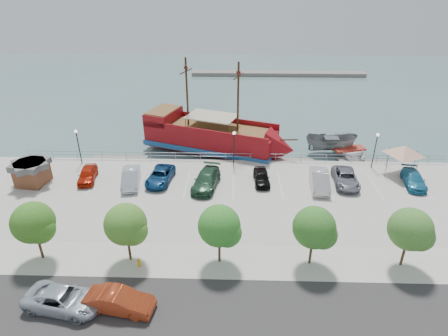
{
  "coord_description": "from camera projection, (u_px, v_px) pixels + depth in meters",
  "views": [
    {
      "loc": [
        0.03,
        -32.59,
        19.97
      ],
      "look_at": [
        -1.0,
        2.0,
        2.0
      ],
      "focal_mm": 30.0,
      "sensor_mm": 36.0,
      "label": 1
    }
  ],
  "objects": [
    {
      "name": "ground",
      "position": [
        233.0,
        203.0,
        38.57
      ],
      "size": [
        160.0,
        160.0,
        0.0
      ],
      "primitive_type": "plane",
      "color": "#466566"
    },
    {
      "name": "street",
      "position": [
        231.0,
        325.0,
        23.91
      ],
      "size": [
        100.0,
        8.0,
        0.04
      ],
      "primitive_type": "cube",
      "color": "#343031",
      "rests_on": "land_slab"
    },
    {
      "name": "sidewalk",
      "position": [
        232.0,
        261.0,
        29.23
      ],
      "size": [
        100.0,
        4.0,
        0.05
      ],
      "primitive_type": "cube",
      "color": "beige",
      "rests_on": "land_slab"
    },
    {
      "name": "seawall_railing",
      "position": [
        234.0,
        157.0,
        44.79
      ],
      "size": [
        50.0,
        0.06,
        1.0
      ],
      "color": "gray",
      "rests_on": "land_slab"
    },
    {
      "name": "far_shore",
      "position": [
        278.0,
        74.0,
        86.91
      ],
      "size": [
        40.0,
        3.0,
        0.8
      ],
      "primitive_type": "cube",
      "color": "gray",
      "rests_on": "ground"
    },
    {
      "name": "pirate_ship",
      "position": [
        221.0,
        138.0,
        48.29
      ],
      "size": [
        20.22,
        11.71,
        12.56
      ],
      "rotation": [
        0.0,
        0.0,
        -0.35
      ],
      "color": "maroon",
      "rests_on": "ground"
    },
    {
      "name": "patrol_boat",
      "position": [
        331.0,
        145.0,
        48.64
      ],
      "size": [
        6.61,
        2.85,
        2.5
      ],
      "primitive_type": "imported",
      "rotation": [
        0.0,
        0.0,
        1.51
      ],
      "color": "slate",
      "rests_on": "ground"
    },
    {
      "name": "speedboat",
      "position": [
        349.0,
        152.0,
        48.03
      ],
      "size": [
        6.27,
        7.64,
        1.38
      ],
      "primitive_type": "imported",
      "rotation": [
        0.0,
        0.0,
        0.25
      ],
      "color": "silver",
      "rests_on": "ground"
    },
    {
      "name": "dock_west",
      "position": [
        119.0,
        160.0,
        47.02
      ],
      "size": [
        6.95,
        2.1,
        0.4
      ],
      "primitive_type": "cube",
      "rotation": [
        0.0,
        0.0,
        0.02
      ],
      "color": "gray",
      "rests_on": "ground"
    },
    {
      "name": "dock_mid",
      "position": [
        286.0,
        162.0,
        46.47
      ],
      "size": [
        6.74,
        2.34,
        0.38
      ],
      "primitive_type": "cube",
      "rotation": [
        0.0,
        0.0,
        -0.07
      ],
      "color": "gray",
      "rests_on": "ground"
    },
    {
      "name": "dock_east",
      "position": [
        365.0,
        163.0,
        46.22
      ],
      "size": [
        6.25,
        1.79,
        0.36
      ],
      "primitive_type": "cube",
      "rotation": [
        0.0,
        0.0,
        -0.0
      ],
      "color": "slate",
      "rests_on": "ground"
    },
    {
      "name": "shed",
      "position": [
        32.0,
        172.0,
        39.53
      ],
      "size": [
        3.49,
        3.49,
        2.56
      ],
      "rotation": [
        0.0,
        0.0,
        -0.13
      ],
      "color": "brown",
      "rests_on": "land_slab"
    },
    {
      "name": "canopy_tent",
      "position": [
        405.0,
        146.0,
        40.61
      ],
      "size": [
        6.11,
        6.11,
        3.9
      ],
      "rotation": [
        0.0,
        0.0,
        -0.39
      ],
      "color": "slate",
      "rests_on": "land_slab"
    },
    {
      "name": "street_van",
      "position": [
        63.0,
        299.0,
        24.89
      ],
      "size": [
        5.57,
        3.25,
        1.46
      ],
      "primitive_type": "imported",
      "rotation": [
        0.0,
        0.0,
        1.4
      ],
      "color": "#AAB5C0",
      "rests_on": "street"
    },
    {
      "name": "street_sedan",
      "position": [
        119.0,
        301.0,
        24.7
      ],
      "size": [
        4.84,
        2.31,
        1.53
      ],
      "primitive_type": "imported",
      "rotation": [
        0.0,
        0.0,
        1.42
      ],
      "color": "#9F3519",
      "rests_on": "street"
    },
    {
      "name": "fire_hydrant",
      "position": [
        139.0,
        262.0,
        28.52
      ],
      "size": [
        0.27,
        0.27,
        0.77
      ],
      "rotation": [
        0.0,
        0.0,
        -0.1
      ],
      "color": "orange",
      "rests_on": "sidewalk"
    },
    {
      "name": "lamp_post_left",
      "position": [
        78.0,
        141.0,
        43.0
      ],
      "size": [
        0.36,
        0.36,
        4.28
      ],
      "color": "black",
      "rests_on": "land_slab"
    },
    {
      "name": "lamp_post_mid",
      "position": [
        234.0,
        143.0,
        42.52
      ],
      "size": [
        0.36,
        0.36,
        4.28
      ],
      "color": "black",
      "rests_on": "land_slab"
    },
    {
      "name": "lamp_post_right",
      "position": [
        376.0,
        144.0,
        42.1
      ],
      "size": [
        0.36,
        0.36,
        4.28
      ],
      "color": "black",
      "rests_on": "land_slab"
    },
    {
      "name": "tree_b",
      "position": [
        35.0,
        224.0,
        28.05
      ],
      "size": [
        3.3,
        3.2,
        5.0
      ],
      "color": "#473321",
      "rests_on": "sidewalk"
    },
    {
      "name": "tree_c",
      "position": [
        127.0,
        226.0,
        27.86
      ],
      "size": [
        3.3,
        3.2,
        5.0
      ],
      "color": "#473321",
      "rests_on": "sidewalk"
    },
    {
      "name": "tree_d",
      "position": [
        221.0,
        228.0,
        27.68
      ],
      "size": [
        3.3,
        3.2,
        5.0
      ],
      "color": "#473321",
      "rests_on": "sidewalk"
    },
    {
      "name": "tree_e",
      "position": [
        316.0,
        229.0,
        27.49
      ],
      "size": [
        3.3,
        3.2,
        5.0
      ],
      "color": "#473321",
      "rests_on": "sidewalk"
    },
    {
      "name": "tree_f",
      "position": [
        412.0,
        231.0,
        27.31
      ],
      "size": [
        3.3,
        3.2,
        5.0
      ],
      "color": "#473321",
      "rests_on": "sidewalk"
    },
    {
      "name": "parked_car_a",
      "position": [
        87.0,
        174.0,
        40.46
      ],
      "size": [
        2.34,
        4.44,
        1.44
      ],
      "primitive_type": "imported",
      "rotation": [
        0.0,
        0.0,
        0.16
      ],
      "color": "#A91B07",
      "rests_on": "land_slab"
    },
    {
      "name": "parked_car_b",
      "position": [
        131.0,
        178.0,
        39.64
      ],
      "size": [
        2.45,
        5.07,
        1.6
      ],
      "primitive_type": "imported",
      "rotation": [
        0.0,
        0.0,
        0.16
      ],
      "color": "#B0B8C7",
      "rests_on": "land_slab"
    },
    {
      "name": "parked_car_c",
      "position": [
        160.0,
        176.0,
        40.18
      ],
      "size": [
        2.88,
        5.24,
        1.39
      ],
      "primitive_type": "imported",
      "rotation": [
        0.0,
        0.0,
        -0.12
      ],
      "color": "navy",
      "rests_on": "land_slab"
    },
    {
      "name": "parked_car_d",
      "position": [
        206.0,
        180.0,
        39.18
      ],
      "size": [
        3.22,
        5.87,
        1.61
      ],
      "primitive_type": "imported",
      "rotation": [
        0.0,
        0.0,
        -0.18
      ],
      "color": "#234830",
      "rests_on": "land_slab"
    },
    {
      "name": "parked_car_e",
      "position": [
        262.0,
        177.0,
        40.02
      ],
      "size": [
        1.79,
        4.07,
        1.36
      ],
      "primitive_type": "imported",
      "rotation": [
        0.0,
        0.0,
        0.05
      ],
      "color": "black",
      "rests_on": "land_slab"
    },
    {
      "name": "parked_car_f",
      "position": [
        320.0,
        180.0,
        39.08
      ],
      "size": [
        2.2,
        5.22,
        1.68
      ],
      "primitive_type": "imported",
      "rotation": [
        0.0,
        0.0,
        -0.08
      ],
      "color": "beige",
      "rests_on": "land_slab"
    },
    {
      "name": "parked_car_g",
      "position": [
        346.0,
        178.0,
        39.71
      ],
      "size": [
        2.71,
        5.29,
        1.43
      ],
      "primitive_type": "imported",
      "rotation": [
        0.0,
        0.0,
        -0.07
      ],
      "color": "slate",
      "rests_on": "land_slab"
    },
    {
      "name": "parked_car_h",
      "position": [
        414.0,
        179.0,
        39.56
      ],
      "size": [
        2.54,
        4.88,
        1.35
      ],
      "primitive_type": "imported",
      "rotation": [
        0.0,
        0.0,
        -0.14
      ],
      "color": "teal",
      "rests_on": "land_slab"
    }
  ]
}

